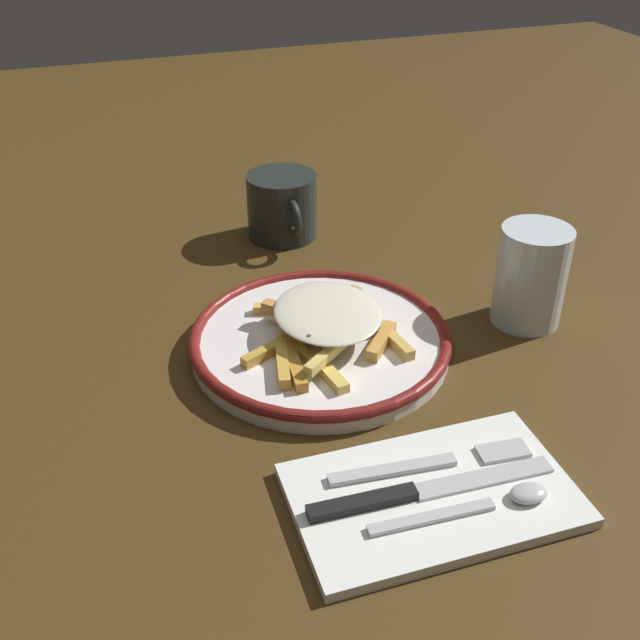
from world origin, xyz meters
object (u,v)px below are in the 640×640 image
object	(u,v)px
plate	(320,340)
fork	(432,463)
spoon	(490,503)
napkin	(432,495)
knife	(411,493)
coffee_mug	(282,206)
water_glass	(531,276)
fries_heap	(326,323)

from	to	relation	value
plate	fork	xyz separation A→B (m)	(0.20, 0.03, -0.00)
plate	spoon	bearing A→B (deg)	10.77
fork	napkin	bearing A→B (deg)	-24.43
knife	spoon	world-z (taller)	spoon
plate	fork	distance (m)	0.21
plate	napkin	xyz separation A→B (m)	(0.23, 0.01, -0.01)
fork	spoon	bearing A→B (deg)	21.74
spoon	coffee_mug	bearing A→B (deg)	-179.36
water_glass	coffee_mug	bearing A→B (deg)	-146.71
fries_heap	fork	bearing A→B (deg)	6.38
fries_heap	coffee_mug	xyz separation A→B (m)	(-0.28, 0.04, 0.01)
fork	coffee_mug	size ratio (longest dim) A/B	1.48
plate	fries_heap	distance (m)	0.02
napkin	knife	xyz separation A→B (m)	(-0.00, -0.02, 0.01)
plate	coffee_mug	distance (m)	0.28
water_glass	knife	bearing A→B (deg)	-48.59
plate	fries_heap	xyz separation A→B (m)	(0.01, 0.00, 0.02)
fork	coffee_mug	bearing A→B (deg)	177.99
knife	coffee_mug	size ratio (longest dim) A/B	1.77
plate	spoon	distance (m)	0.27
plate	napkin	size ratio (longest dim) A/B	1.20
fork	knife	bearing A→B (deg)	-50.40
plate	coffee_mug	size ratio (longest dim) A/B	2.28
water_glass	plate	bearing A→B (deg)	-94.60
knife	napkin	bearing A→B (deg)	86.78
water_glass	fries_heap	bearing A→B (deg)	-93.45
fries_heap	spoon	distance (m)	0.26
fork	spoon	size ratio (longest dim) A/B	1.16
napkin	spoon	bearing A→B (deg)	49.08
fries_heap	knife	bearing A→B (deg)	-2.25
napkin	fork	size ratio (longest dim) A/B	1.29
knife	fries_heap	bearing A→B (deg)	177.75
knife	spoon	xyz separation A→B (m)	(0.03, 0.05, 0.00)
napkin	coffee_mug	distance (m)	0.50
fries_heap	knife	distance (m)	0.23
spoon	coffee_mug	distance (m)	0.53
fork	knife	world-z (taller)	knife
fries_heap	coffee_mug	world-z (taller)	coffee_mug
coffee_mug	plate	bearing A→B (deg)	-9.11
knife	spoon	distance (m)	0.06
fork	water_glass	bearing A→B (deg)	131.67
knife	water_glass	distance (m)	0.32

